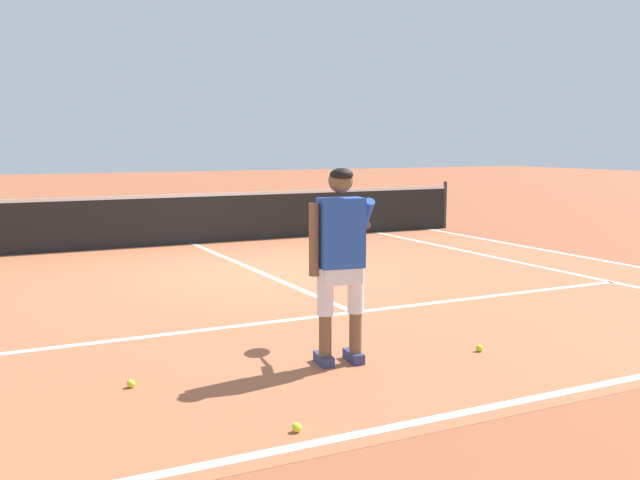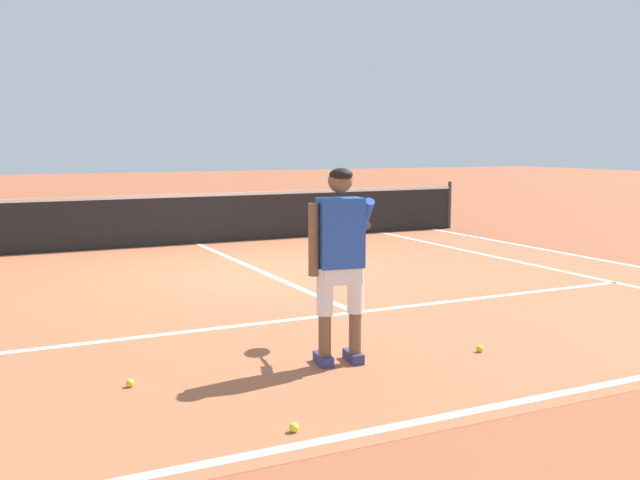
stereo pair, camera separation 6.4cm
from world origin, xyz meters
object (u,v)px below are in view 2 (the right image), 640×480
at_px(tennis_player, 340,252).
at_px(tennis_ball_near_feet, 294,428).
at_px(tennis_ball_mid_court, 130,383).
at_px(tennis_ball_by_baseline, 480,349).

relative_size(tennis_player, tennis_ball_near_feet, 25.95).
bearing_deg(tennis_ball_near_feet, tennis_player, 51.37).
bearing_deg(tennis_player, tennis_ball_mid_court, 174.86).
bearing_deg(tennis_ball_mid_court, tennis_player, -5.14).
height_order(tennis_ball_near_feet, tennis_ball_by_baseline, same).
distance_m(tennis_player, tennis_ball_by_baseline, 1.65).
bearing_deg(tennis_ball_by_baseline, tennis_player, 168.54).
xyz_separation_m(tennis_player, tennis_ball_mid_court, (-1.79, 0.16, -0.96)).
xyz_separation_m(tennis_player, tennis_ball_by_baseline, (1.32, -0.27, -0.96)).
bearing_deg(tennis_ball_by_baseline, tennis_ball_mid_court, 172.15).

